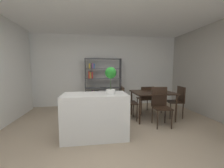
% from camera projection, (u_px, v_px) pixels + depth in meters
% --- Properties ---
extents(ground_plane, '(8.55, 8.55, 0.00)m').
position_uv_depth(ground_plane, '(108.00, 140.00, 2.73)').
color(ground_plane, tan).
extents(back_partition, '(6.23, 0.06, 2.70)m').
position_uv_depth(back_partition, '(100.00, 71.00, 5.37)').
color(back_partition, white).
rests_on(back_partition, ground_plane).
extents(kitchen_island, '(1.30, 0.67, 0.91)m').
position_uv_depth(kitchen_island, '(95.00, 115.00, 2.84)').
color(kitchen_island, white).
rests_on(kitchen_island, ground_plane).
extents(potted_plant_on_island, '(0.23, 0.23, 0.54)m').
position_uv_depth(potted_plant_on_island, '(111.00, 77.00, 2.73)').
color(potted_plant_on_island, white).
rests_on(potted_plant_on_island, kitchen_island).
extents(open_bookshelf, '(1.32, 0.32, 1.80)m').
position_uv_depth(open_bookshelf, '(101.00, 85.00, 5.09)').
color(open_bookshelf, '#4C4C51').
rests_on(open_bookshelf, ground_plane).
extents(dining_table, '(1.12, 0.90, 0.77)m').
position_uv_depth(dining_table, '(152.00, 94.00, 3.91)').
color(dining_table, black).
rests_on(dining_table, ground_plane).
extents(dining_chair_window_side, '(0.47, 0.47, 0.91)m').
position_uv_depth(dining_chair_window_side, '(177.00, 99.00, 4.02)').
color(dining_chair_window_side, black).
rests_on(dining_chair_window_side, ground_plane).
extents(dining_chair_far, '(0.43, 0.46, 0.87)m').
position_uv_depth(dining_chair_far, '(146.00, 97.00, 4.39)').
color(dining_chair_far, black).
rests_on(dining_chair_far, ground_plane).
extents(dining_chair_island_side, '(0.43, 0.44, 0.93)m').
position_uv_depth(dining_chair_island_side, '(126.00, 100.00, 3.82)').
color(dining_chair_island_side, black).
rests_on(dining_chair_island_side, ground_plane).
extents(dining_chair_near, '(0.44, 0.46, 0.95)m').
position_uv_depth(dining_chair_near, '(160.00, 103.00, 3.46)').
color(dining_chair_near, black).
rests_on(dining_chair_near, ground_plane).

